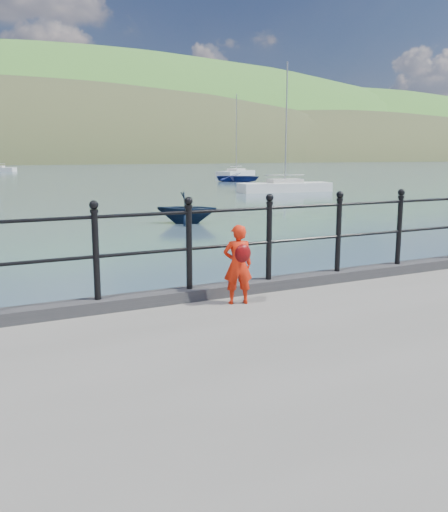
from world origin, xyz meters
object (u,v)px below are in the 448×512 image
launch_blue (239,177)px  child (238,264)px  railing (231,234)px  sailboat_near (285,187)px  sailboat_far (236,173)px  launch_navy (187,208)px

launch_blue → child: bearing=-164.1°
railing → sailboat_near: 35.47m
railing → sailboat_far: bearing=62.0°
railing → launch_navy: bearing=69.4°
child → sailboat_near: 35.89m
railing → sailboat_far: sailboat_far is taller
launch_blue → launch_navy: 35.71m
sailboat_far → sailboat_near: 31.31m
launch_blue → sailboat_near: bearing=-151.3°
launch_blue → sailboat_near: (-4.38, -15.79, -0.13)m
sailboat_near → sailboat_far: bearing=76.2°
sailboat_far → sailboat_near: bearing=-146.8°
child → railing: bearing=-89.4°
launch_navy → sailboat_far: 50.76m
child → sailboat_far: size_ratio=0.09×
railing → launch_navy: size_ratio=7.21×
sailboat_near → railing: bearing=-117.0°
child → sailboat_near: bearing=-107.9°
railing → child: railing is taller
child → sailboat_near: size_ratio=0.10×
railing → child: bearing=-105.4°
launch_navy → sailboat_near: (14.38, 14.59, -0.32)m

